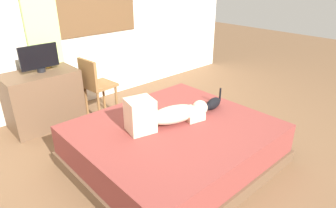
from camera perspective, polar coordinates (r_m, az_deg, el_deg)
The scene contains 10 objects.
ground_plane at distance 3.27m, azimuth 3.00°, elevation -11.47°, with size 16.00×16.00×0.00m, color brown.
back_wall_with_window at distance 4.59m, azimuth -18.37°, elevation 17.49°, with size 6.40×0.14×2.90m.
bed at distance 3.17m, azimuth 1.12°, elevation -7.91°, with size 1.97×1.75×0.46m.
person_lying at distance 3.03m, azimuth -0.52°, elevation -1.99°, with size 0.94×0.44×0.34m.
cat at distance 3.41m, azimuth 8.65°, elevation 0.03°, with size 0.36×0.15×0.21m.
desk at distance 4.22m, azimuth -23.07°, elevation 0.88°, with size 0.90×0.56×0.74m.
tv_monitor at distance 4.07m, azimuth -23.79°, elevation 8.19°, with size 0.48×0.10×0.35m.
cup at distance 4.25m, azimuth -22.25°, elevation 7.11°, with size 0.06×0.06×0.09m, color gold.
chair_by_desk at distance 4.18m, azimuth -13.98°, elevation 3.96°, with size 0.41×0.41×0.86m.
curtain_left at distance 4.33m, azimuth -23.26°, elevation 13.35°, with size 0.44×0.06×2.46m, color #ADCC75.
Camera 1 is at (-1.91, -1.84, 1.92)m, focal length 31.33 mm.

